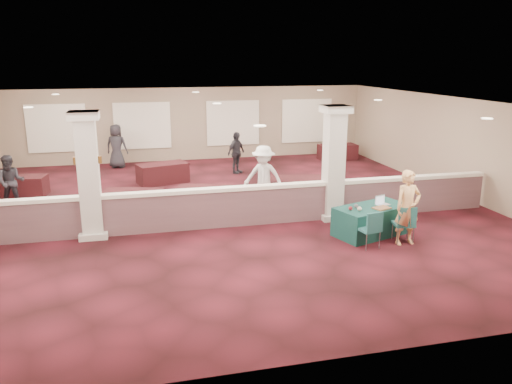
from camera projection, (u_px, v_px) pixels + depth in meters
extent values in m
plane|color=#49121C|center=(219.00, 210.00, 15.00)|extent=(16.00, 16.00, 0.00)
cube|color=gray|center=(189.00, 124.00, 22.10)|extent=(16.00, 0.04, 3.20)
cube|color=gray|center=(311.00, 264.00, 7.08)|extent=(16.00, 0.04, 3.20)
cube|color=gray|center=(458.00, 147.00, 16.40)|extent=(0.04, 16.00, 3.20)
cube|color=white|center=(217.00, 103.00, 14.17)|extent=(16.00, 16.00, 0.02)
cube|color=brown|center=(228.00, 209.00, 13.46)|extent=(15.60, 0.20, 1.00)
cube|color=white|center=(228.00, 189.00, 13.32)|extent=(15.60, 0.28, 0.10)
cube|color=beige|center=(89.00, 176.00, 12.38)|extent=(0.50, 0.50, 3.20)
cube|color=beige|center=(94.00, 234.00, 12.78)|extent=(0.70, 0.70, 0.16)
cube|color=beige|center=(84.00, 115.00, 11.99)|extent=(0.72, 0.72, 0.20)
cube|color=beige|center=(334.00, 163.00, 13.86)|extent=(0.50, 0.50, 3.20)
cube|color=beige|center=(331.00, 215.00, 14.25)|extent=(0.70, 0.70, 0.16)
cube|color=beige|center=(336.00, 109.00, 13.47)|extent=(0.72, 0.72, 0.20)
cylinder|color=brown|center=(76.00, 161.00, 12.22)|extent=(0.12, 0.12, 0.18)
cylinder|color=white|center=(76.00, 161.00, 12.22)|extent=(0.09, 0.09, 0.10)
cylinder|color=brown|center=(99.00, 160.00, 12.34)|extent=(0.12, 0.12, 0.18)
cylinder|color=white|center=(99.00, 160.00, 12.34)|extent=(0.09, 0.09, 0.10)
cube|color=#0E3530|center=(372.00, 220.00, 12.88)|extent=(2.16, 1.55, 0.75)
cube|color=#1D544E|center=(403.00, 224.00, 12.32)|extent=(0.55, 0.55, 0.06)
cube|color=#1D544E|center=(407.00, 217.00, 12.05)|extent=(0.46, 0.13, 0.45)
cylinder|color=slate|center=(398.00, 236.00, 12.19)|extent=(0.03, 0.03, 0.43)
cylinder|color=slate|center=(413.00, 236.00, 12.21)|extent=(0.03, 0.03, 0.43)
cylinder|color=slate|center=(392.00, 231.00, 12.56)|extent=(0.03, 0.03, 0.43)
cylinder|color=slate|center=(407.00, 231.00, 12.59)|extent=(0.03, 0.03, 0.43)
cube|color=#1D544E|center=(369.00, 229.00, 11.97)|extent=(0.54, 0.54, 0.06)
cube|color=#1D544E|center=(375.00, 222.00, 11.72)|extent=(0.45, 0.13, 0.45)
cylinder|color=slate|center=(366.00, 242.00, 11.79)|extent=(0.03, 0.03, 0.43)
cylinder|color=slate|center=(380.00, 240.00, 11.94)|extent=(0.03, 0.03, 0.43)
cylinder|color=slate|center=(357.00, 237.00, 12.13)|extent=(0.03, 0.03, 0.43)
cylinder|color=slate|center=(370.00, 235.00, 12.28)|extent=(0.03, 0.03, 0.43)
imported|color=tan|center=(408.00, 208.00, 12.09)|extent=(0.69, 0.49, 1.85)
cube|color=black|center=(133.00, 202.00, 14.63)|extent=(1.87, 1.30, 0.69)
cube|color=black|center=(205.00, 198.00, 15.11)|extent=(1.80, 1.19, 0.67)
cube|color=black|center=(296.00, 190.00, 15.75)|extent=(2.11, 1.36, 0.79)
cube|color=black|center=(21.00, 186.00, 16.53)|extent=(1.71, 1.02, 0.65)
cube|color=black|center=(163.00, 173.00, 18.25)|extent=(1.95, 1.36, 0.72)
cube|color=black|center=(337.00, 152.00, 22.49)|extent=(1.68, 0.86, 0.68)
imported|color=black|center=(11.00, 182.00, 15.01)|extent=(0.81, 0.47, 1.64)
imported|color=beige|center=(263.00, 177.00, 15.07)|extent=(1.34, 1.10, 1.91)
imported|color=black|center=(236.00, 153.00, 19.64)|extent=(1.03, 0.98, 1.65)
imported|color=black|center=(117.00, 146.00, 20.63)|extent=(1.01, 0.76, 1.81)
cube|color=silver|center=(383.00, 205.00, 12.90)|extent=(0.40, 0.33, 0.02)
cube|color=silver|center=(380.00, 199.00, 12.97)|extent=(0.33, 0.12, 0.23)
cube|color=silver|center=(380.00, 200.00, 12.96)|extent=(0.29, 0.10, 0.20)
cube|color=#B5651C|center=(382.00, 208.00, 12.60)|extent=(0.49, 0.42, 0.03)
sphere|color=beige|center=(359.00, 209.00, 12.40)|extent=(0.11, 0.11, 0.11)
sphere|color=maroon|center=(351.00, 208.00, 12.45)|extent=(0.10, 0.10, 0.10)
sphere|color=#54555A|center=(356.00, 206.00, 12.64)|extent=(0.11, 0.11, 0.11)
cube|color=red|center=(400.00, 205.00, 12.89)|extent=(0.13, 0.07, 0.01)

